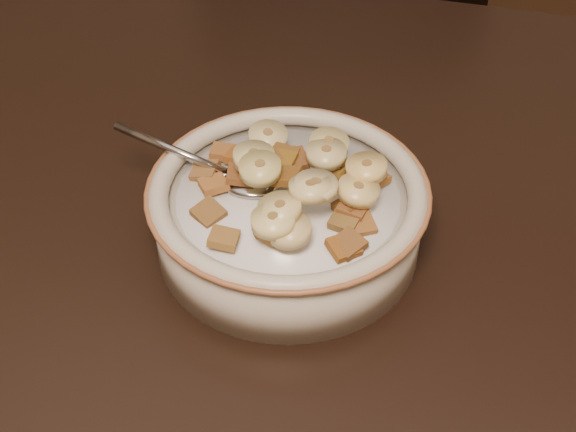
% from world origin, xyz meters
% --- Properties ---
extents(table, '(1.40, 0.90, 0.04)m').
position_xyz_m(table, '(0.00, 0.00, 0.73)').
color(table, black).
rests_on(table, floor).
extents(chair, '(0.52, 0.52, 1.01)m').
position_xyz_m(chair, '(0.02, 0.50, 0.50)').
color(chair, black).
rests_on(chair, floor).
extents(cereal_bowl, '(0.21, 0.21, 0.05)m').
position_xyz_m(cereal_bowl, '(0.12, 0.00, 0.77)').
color(cereal_bowl, beige).
rests_on(cereal_bowl, table).
extents(milk, '(0.17, 0.17, 0.00)m').
position_xyz_m(milk, '(0.12, 0.00, 0.80)').
color(milk, white).
rests_on(milk, cereal_bowl).
extents(spoon, '(0.05, 0.04, 0.01)m').
position_xyz_m(spoon, '(0.09, 0.01, 0.80)').
color(spoon, '#9B9CA0').
rests_on(spoon, cereal_bowl).
extents(cereal_square_0, '(0.02, 0.02, 0.01)m').
position_xyz_m(cereal_square_0, '(0.09, -0.06, 0.81)').
color(cereal_square_0, olive).
rests_on(cereal_square_0, milk).
extents(cereal_square_1, '(0.02, 0.02, 0.01)m').
position_xyz_m(cereal_square_1, '(0.11, 0.02, 0.82)').
color(cereal_square_1, '#8B611D').
rests_on(cereal_square_1, milk).
extents(cereal_square_2, '(0.03, 0.03, 0.01)m').
position_xyz_m(cereal_square_2, '(0.11, 0.03, 0.82)').
color(cereal_square_2, olive).
rests_on(cereal_square_2, milk).
extents(cereal_square_3, '(0.02, 0.02, 0.01)m').
position_xyz_m(cereal_square_3, '(0.07, 0.03, 0.81)').
color(cereal_square_3, '#944A19').
rests_on(cereal_square_3, milk).
extents(cereal_square_4, '(0.02, 0.02, 0.01)m').
position_xyz_m(cereal_square_4, '(0.12, -0.04, 0.81)').
color(cereal_square_4, brown).
rests_on(cereal_square_4, milk).
extents(cereal_square_5, '(0.03, 0.03, 0.01)m').
position_xyz_m(cereal_square_5, '(0.15, 0.03, 0.81)').
color(cereal_square_5, olive).
rests_on(cereal_square_5, milk).
extents(cereal_square_6, '(0.03, 0.03, 0.01)m').
position_xyz_m(cereal_square_6, '(0.17, -0.05, 0.81)').
color(cereal_square_6, '#96541D').
rests_on(cereal_square_6, milk).
extents(cereal_square_7, '(0.02, 0.02, 0.01)m').
position_xyz_m(cereal_square_7, '(0.05, 0.01, 0.81)').
color(cereal_square_7, brown).
rests_on(cereal_square_7, milk).
extents(cereal_square_8, '(0.02, 0.02, 0.01)m').
position_xyz_m(cereal_square_8, '(0.17, -0.01, 0.81)').
color(cereal_square_8, brown).
rests_on(cereal_square_8, milk).
extents(cereal_square_9, '(0.03, 0.03, 0.01)m').
position_xyz_m(cereal_square_9, '(0.06, -0.00, 0.81)').
color(cereal_square_9, '#9B5A25').
rests_on(cereal_square_9, milk).
extents(cereal_square_10, '(0.02, 0.02, 0.01)m').
position_xyz_m(cereal_square_10, '(0.09, 0.06, 0.80)').
color(cereal_square_10, brown).
rests_on(cereal_square_10, milk).
extents(cereal_square_11, '(0.03, 0.03, 0.01)m').
position_xyz_m(cereal_square_11, '(0.17, -0.04, 0.81)').
color(cereal_square_11, brown).
rests_on(cereal_square_11, milk).
extents(cereal_square_12, '(0.02, 0.02, 0.01)m').
position_xyz_m(cereal_square_12, '(0.11, 0.03, 0.82)').
color(cereal_square_12, brown).
rests_on(cereal_square_12, milk).
extents(cereal_square_13, '(0.02, 0.02, 0.01)m').
position_xyz_m(cereal_square_13, '(0.08, 0.00, 0.81)').
color(cereal_square_13, brown).
rests_on(cereal_square_13, milk).
extents(cereal_square_14, '(0.03, 0.03, 0.01)m').
position_xyz_m(cereal_square_14, '(0.12, 0.03, 0.82)').
color(cereal_square_14, brown).
rests_on(cereal_square_14, milk).
extents(cereal_square_15, '(0.02, 0.02, 0.01)m').
position_xyz_m(cereal_square_15, '(0.12, -0.00, 0.82)').
color(cereal_square_15, brown).
rests_on(cereal_square_15, milk).
extents(cereal_square_16, '(0.03, 0.03, 0.01)m').
position_xyz_m(cereal_square_16, '(0.17, -0.00, 0.81)').
color(cereal_square_16, brown).
rests_on(cereal_square_16, milk).
extents(cereal_square_17, '(0.02, 0.02, 0.01)m').
position_xyz_m(cereal_square_17, '(0.06, 0.04, 0.81)').
color(cereal_square_17, '#955C33').
rests_on(cereal_square_17, milk).
extents(cereal_square_18, '(0.03, 0.03, 0.01)m').
position_xyz_m(cereal_square_18, '(0.18, -0.02, 0.80)').
color(cereal_square_18, brown).
rests_on(cereal_square_18, milk).
extents(cereal_square_19, '(0.03, 0.03, 0.01)m').
position_xyz_m(cereal_square_19, '(0.18, 0.03, 0.81)').
color(cereal_square_19, olive).
rests_on(cereal_square_19, milk).
extents(cereal_square_20, '(0.02, 0.02, 0.01)m').
position_xyz_m(cereal_square_20, '(0.17, -0.02, 0.81)').
color(cereal_square_20, brown).
rests_on(cereal_square_20, milk).
extents(cereal_square_21, '(0.03, 0.03, 0.01)m').
position_xyz_m(cereal_square_21, '(0.12, -0.05, 0.81)').
color(cereal_square_21, brown).
rests_on(cereal_square_21, milk).
extents(cereal_square_22, '(0.03, 0.03, 0.01)m').
position_xyz_m(cereal_square_22, '(0.07, -0.03, 0.80)').
color(cereal_square_22, brown).
rests_on(cereal_square_22, milk).
extents(banana_slice_0, '(0.04, 0.04, 0.01)m').
position_xyz_m(banana_slice_0, '(0.09, 0.01, 0.83)').
color(banana_slice_0, '#F4E585').
rests_on(banana_slice_0, milk).
extents(banana_slice_1, '(0.04, 0.04, 0.01)m').
position_xyz_m(banana_slice_1, '(0.12, -0.04, 0.82)').
color(banana_slice_1, '#F7E383').
rests_on(banana_slice_1, milk).
extents(banana_slice_2, '(0.04, 0.04, 0.02)m').
position_xyz_m(banana_slice_2, '(0.14, -0.02, 0.83)').
color(banana_slice_2, tan).
rests_on(banana_slice_2, milk).
extents(banana_slice_3, '(0.03, 0.03, 0.01)m').
position_xyz_m(banana_slice_3, '(0.17, 0.00, 0.82)').
color(banana_slice_3, '#D5C078').
rests_on(banana_slice_3, milk).
extents(banana_slice_4, '(0.04, 0.04, 0.02)m').
position_xyz_m(banana_slice_4, '(0.14, 0.04, 0.82)').
color(banana_slice_4, '#D7C476').
rests_on(banana_slice_4, milk).
extents(banana_slice_5, '(0.03, 0.03, 0.01)m').
position_xyz_m(banana_slice_5, '(0.14, -0.02, 0.83)').
color(banana_slice_5, '#FFE4A8').
rests_on(banana_slice_5, milk).
extents(banana_slice_6, '(0.04, 0.04, 0.02)m').
position_xyz_m(banana_slice_6, '(0.09, 0.05, 0.82)').
color(banana_slice_6, '#DFC888').
rests_on(banana_slice_6, milk).
extents(banana_slice_7, '(0.04, 0.04, 0.01)m').
position_xyz_m(banana_slice_7, '(0.09, 0.01, 0.83)').
color(banana_slice_7, beige).
rests_on(banana_slice_7, milk).
extents(banana_slice_8, '(0.04, 0.04, 0.01)m').
position_xyz_m(banana_slice_8, '(0.17, 0.02, 0.82)').
color(banana_slice_8, '#DBBD6E').
rests_on(banana_slice_8, milk).
extents(banana_slice_9, '(0.04, 0.04, 0.01)m').
position_xyz_m(banana_slice_9, '(0.14, 0.03, 0.82)').
color(banana_slice_9, '#D2C587').
rests_on(banana_slice_9, milk).
extents(banana_slice_10, '(0.04, 0.04, 0.01)m').
position_xyz_m(banana_slice_10, '(0.10, -0.01, 0.83)').
color(banana_slice_10, '#DACE81').
rests_on(banana_slice_10, milk).
extents(banana_slice_11, '(0.03, 0.03, 0.01)m').
position_xyz_m(banana_slice_11, '(0.12, -0.05, 0.82)').
color(banana_slice_11, '#F4DC7C').
rests_on(banana_slice_11, milk).
extents(banana_slice_12, '(0.04, 0.04, 0.01)m').
position_xyz_m(banana_slice_12, '(0.13, -0.05, 0.82)').
color(banana_slice_12, tan).
rests_on(banana_slice_12, milk).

